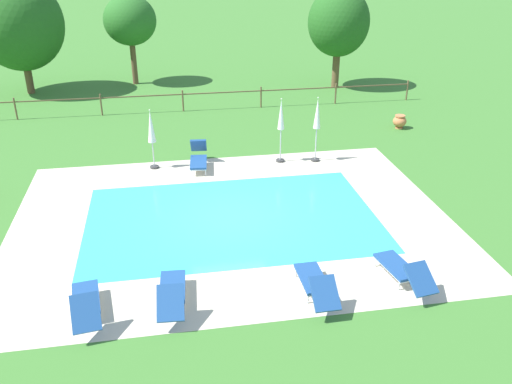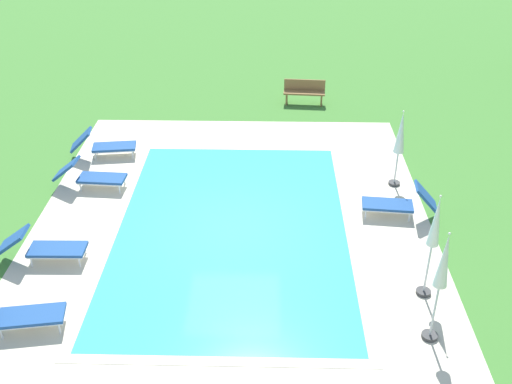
{
  "view_description": "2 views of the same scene",
  "coord_description": "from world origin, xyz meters",
  "px_view_note": "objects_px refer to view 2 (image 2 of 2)",
  "views": [
    {
      "loc": [
        -1.82,
        -14.64,
        7.88
      ],
      "look_at": [
        0.83,
        0.5,
        0.6
      ],
      "focal_mm": 38.21,
      "sensor_mm": 36.0,
      "label": 1
    },
    {
      "loc": [
        12.75,
        0.91,
        8.6
      ],
      "look_at": [
        -0.83,
        0.58,
        0.57
      ],
      "focal_mm": 42.7,
      "sensor_mm": 36.0,
      "label": 2
    }
  ],
  "objects_px": {
    "sun_lounger_north_near_steps": "(399,203)",
    "sun_lounger_north_end": "(16,315)",
    "patio_umbrella_closed_row_centre": "(443,269)",
    "patio_umbrella_closed_row_west": "(400,137)",
    "patio_umbrella_closed_row_mid_west": "(435,230)",
    "wooden_bench_lawn_side": "(304,91)",
    "sun_lounger_north_mid": "(44,247)",
    "sun_lounger_north_far": "(92,176)",
    "sun_lounger_south_mid": "(105,145)"
  },
  "relations": [
    {
      "from": "sun_lounger_north_far",
      "to": "wooden_bench_lawn_side",
      "type": "height_order",
      "value": "wooden_bench_lawn_side"
    },
    {
      "from": "sun_lounger_north_mid",
      "to": "wooden_bench_lawn_side",
      "type": "bearing_deg",
      "value": 146.6
    },
    {
      "from": "sun_lounger_north_near_steps",
      "to": "sun_lounger_north_end",
      "type": "xyz_separation_m",
      "value": [
        4.41,
        -8.35,
        -0.02
      ]
    },
    {
      "from": "sun_lounger_south_mid",
      "to": "wooden_bench_lawn_side",
      "type": "relative_size",
      "value": 1.31
    },
    {
      "from": "sun_lounger_south_mid",
      "to": "patio_umbrella_closed_row_centre",
      "type": "distance_m",
      "value": 11.33
    },
    {
      "from": "sun_lounger_north_end",
      "to": "patio_umbrella_closed_row_centre",
      "type": "xyz_separation_m",
      "value": [
        0.04,
        8.21,
        1.33
      ]
    },
    {
      "from": "patio_umbrella_closed_row_west",
      "to": "wooden_bench_lawn_side",
      "type": "xyz_separation_m",
      "value": [
        -5.98,
        -2.3,
        -1.02
      ]
    },
    {
      "from": "patio_umbrella_closed_row_west",
      "to": "patio_umbrella_closed_row_centre",
      "type": "xyz_separation_m",
      "value": [
        6.1,
        -0.35,
        0.21
      ]
    },
    {
      "from": "sun_lounger_south_mid",
      "to": "sun_lounger_north_end",
      "type": "bearing_deg",
      "value": 0.31
    },
    {
      "from": "sun_lounger_north_mid",
      "to": "patio_umbrella_closed_row_mid_west",
      "type": "xyz_separation_m",
      "value": [
        1.0,
        8.54,
        1.29
      ]
    },
    {
      "from": "sun_lounger_north_mid",
      "to": "patio_umbrella_closed_row_mid_west",
      "type": "height_order",
      "value": "patio_umbrella_closed_row_mid_west"
    },
    {
      "from": "sun_lounger_south_mid",
      "to": "wooden_bench_lawn_side",
      "type": "distance_m",
      "value": 7.7
    },
    {
      "from": "sun_lounger_north_near_steps",
      "to": "sun_lounger_north_far",
      "type": "height_order",
      "value": "sun_lounger_north_near_steps"
    },
    {
      "from": "sun_lounger_north_far",
      "to": "wooden_bench_lawn_side",
      "type": "xyz_separation_m",
      "value": [
        -6.35,
        6.21,
        0.09
      ]
    },
    {
      "from": "patio_umbrella_closed_row_west",
      "to": "patio_umbrella_closed_row_mid_west",
      "type": "distance_m",
      "value": 4.77
    },
    {
      "from": "patio_umbrella_closed_row_mid_west",
      "to": "patio_umbrella_closed_row_centre",
      "type": "height_order",
      "value": "patio_umbrella_closed_row_centre"
    },
    {
      "from": "patio_umbrella_closed_row_west",
      "to": "patio_umbrella_closed_row_centre",
      "type": "bearing_deg",
      "value": -3.25
    },
    {
      "from": "sun_lounger_north_near_steps",
      "to": "wooden_bench_lawn_side",
      "type": "bearing_deg",
      "value": -164.65
    },
    {
      "from": "sun_lounger_north_near_steps",
      "to": "sun_lounger_north_end",
      "type": "relative_size",
      "value": 0.93
    },
    {
      "from": "sun_lounger_north_mid",
      "to": "sun_lounger_north_end",
      "type": "distance_m",
      "value": 2.3
    },
    {
      "from": "sun_lounger_north_near_steps",
      "to": "sun_lounger_north_mid",
      "type": "xyz_separation_m",
      "value": [
        2.12,
        -8.52,
        -0.02
      ]
    },
    {
      "from": "sun_lounger_north_near_steps",
      "to": "patio_umbrella_closed_row_west",
      "type": "distance_m",
      "value": 1.99
    },
    {
      "from": "patio_umbrella_closed_row_mid_west",
      "to": "patio_umbrella_closed_row_centre",
      "type": "xyz_separation_m",
      "value": [
        1.34,
        -0.16,
        0.04
      ]
    },
    {
      "from": "sun_lounger_north_end",
      "to": "patio_umbrella_closed_row_mid_west",
      "type": "xyz_separation_m",
      "value": [
        -1.29,
        8.38,
        1.29
      ]
    },
    {
      "from": "sun_lounger_north_mid",
      "to": "sun_lounger_north_end",
      "type": "relative_size",
      "value": 0.97
    },
    {
      "from": "sun_lounger_north_end",
      "to": "patio_umbrella_closed_row_centre",
      "type": "bearing_deg",
      "value": 89.7
    },
    {
      "from": "patio_umbrella_closed_row_mid_west",
      "to": "patio_umbrella_closed_row_centre",
      "type": "relative_size",
      "value": 0.99
    },
    {
      "from": "sun_lounger_south_mid",
      "to": "patio_umbrella_closed_row_west",
      "type": "bearing_deg",
      "value": 79.78
    },
    {
      "from": "sun_lounger_north_far",
      "to": "patio_umbrella_closed_row_mid_west",
      "type": "bearing_deg",
      "value": 62.21
    },
    {
      "from": "patio_umbrella_closed_row_west",
      "to": "wooden_bench_lawn_side",
      "type": "relative_size",
      "value": 1.48
    },
    {
      "from": "sun_lounger_north_end",
      "to": "patio_umbrella_closed_row_west",
      "type": "relative_size",
      "value": 0.92
    },
    {
      "from": "sun_lounger_north_end",
      "to": "patio_umbrella_closed_row_centre",
      "type": "distance_m",
      "value": 8.32
    },
    {
      "from": "patio_umbrella_closed_row_west",
      "to": "wooden_bench_lawn_side",
      "type": "height_order",
      "value": "patio_umbrella_closed_row_west"
    },
    {
      "from": "sun_lounger_south_mid",
      "to": "patio_umbrella_closed_row_centre",
      "type": "relative_size",
      "value": 0.8
    },
    {
      "from": "sun_lounger_north_end",
      "to": "sun_lounger_north_mid",
      "type": "bearing_deg",
      "value": -175.84
    },
    {
      "from": "patio_umbrella_closed_row_centre",
      "to": "wooden_bench_lawn_side",
      "type": "distance_m",
      "value": 12.3
    },
    {
      "from": "patio_umbrella_closed_row_centre",
      "to": "sun_lounger_north_near_steps",
      "type": "bearing_deg",
      "value": 178.22
    },
    {
      "from": "patio_umbrella_closed_row_mid_west",
      "to": "sun_lounger_south_mid",
      "type": "bearing_deg",
      "value": -126.87
    },
    {
      "from": "sun_lounger_north_end",
      "to": "patio_umbrella_closed_row_mid_west",
      "type": "height_order",
      "value": "patio_umbrella_closed_row_mid_west"
    },
    {
      "from": "patio_umbrella_closed_row_centre",
      "to": "sun_lounger_south_mid",
      "type": "bearing_deg",
      "value": -132.83
    },
    {
      "from": "sun_lounger_north_mid",
      "to": "sun_lounger_north_far",
      "type": "xyz_separation_m",
      "value": [
        -3.39,
        0.22,
        0.0
      ]
    },
    {
      "from": "sun_lounger_north_mid",
      "to": "wooden_bench_lawn_side",
      "type": "height_order",
      "value": "wooden_bench_lawn_side"
    },
    {
      "from": "sun_lounger_north_near_steps",
      "to": "sun_lounger_north_far",
      "type": "distance_m",
      "value": 8.39
    },
    {
      "from": "sun_lounger_north_near_steps",
      "to": "sun_lounger_south_mid",
      "type": "distance_m",
      "value": 8.98
    },
    {
      "from": "sun_lounger_north_far",
      "to": "sun_lounger_south_mid",
      "type": "relative_size",
      "value": 1.01
    },
    {
      "from": "sun_lounger_north_end",
      "to": "patio_umbrella_closed_row_centre",
      "type": "relative_size",
      "value": 0.83
    },
    {
      "from": "sun_lounger_south_mid",
      "to": "patio_umbrella_closed_row_west",
      "type": "distance_m",
      "value": 8.81
    },
    {
      "from": "sun_lounger_south_mid",
      "to": "patio_umbrella_closed_row_mid_west",
      "type": "bearing_deg",
      "value": 53.13
    },
    {
      "from": "sun_lounger_north_far",
      "to": "patio_umbrella_closed_row_centre",
      "type": "height_order",
      "value": "patio_umbrella_closed_row_centre"
    },
    {
      "from": "sun_lounger_north_end",
      "to": "sun_lounger_south_mid",
      "type": "relative_size",
      "value": 1.04
    }
  ]
}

